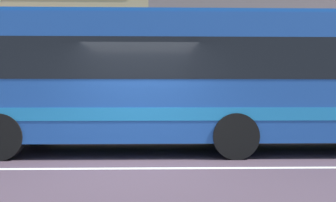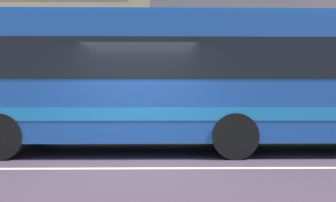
% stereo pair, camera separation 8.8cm
% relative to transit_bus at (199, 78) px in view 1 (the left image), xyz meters
% --- Properties ---
extents(ground_plane, '(160.00, 160.00, 0.00)m').
position_rel_transit_bus_xyz_m(ground_plane, '(-1.40, -2.11, -1.80)').
color(ground_plane, '#463642').
extents(lane_centre_line, '(60.00, 0.16, 0.01)m').
position_rel_transit_bus_xyz_m(lane_centre_line, '(-1.40, -2.11, -1.80)').
color(lane_centre_line, silver).
rests_on(lane_centre_line, ground_plane).
extents(hedge_row_far, '(19.35, 1.10, 0.87)m').
position_rel_transit_bus_xyz_m(hedge_row_far, '(-3.48, 3.38, -1.36)').
color(hedge_row_far, '#276019').
rests_on(hedge_row_far, ground_plane).
extents(transit_bus, '(10.74, 2.59, 3.27)m').
position_rel_transit_bus_xyz_m(transit_bus, '(0.00, 0.00, 0.00)').
color(transit_bus, '#1D499A').
rests_on(transit_bus, ground_plane).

